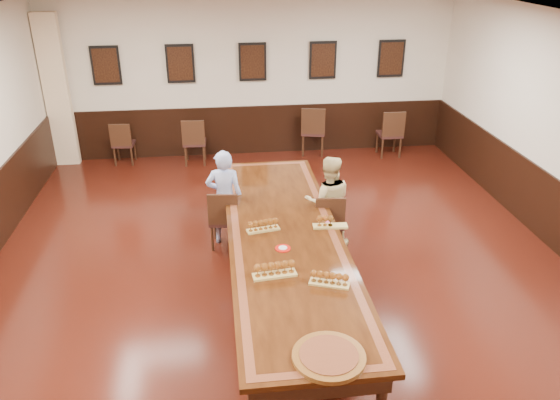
{
  "coord_description": "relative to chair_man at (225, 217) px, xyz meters",
  "views": [
    {
      "loc": [
        -0.78,
        -5.85,
        4.05
      ],
      "look_at": [
        0.0,
        0.5,
        1.0
      ],
      "focal_mm": 35.0,
      "sensor_mm": 36.0,
      "label": 1
    }
  ],
  "objects": [
    {
      "name": "floor",
      "position": [
        0.72,
        -1.16,
        -0.46
      ],
      "size": [
        8.0,
        10.0,
        0.02
      ],
      "primitive_type": "cube",
      "color": "black",
      "rests_on": "ground"
    },
    {
      "name": "ceiling",
      "position": [
        0.72,
        -1.16,
        2.76
      ],
      "size": [
        8.0,
        10.0,
        0.02
      ],
      "primitive_type": "cube",
      "color": "white",
      "rests_on": "floor"
    },
    {
      "name": "wall_back",
      "position": [
        0.72,
        3.85,
        1.15
      ],
      "size": [
        8.0,
        0.02,
        3.2
      ],
      "primitive_type": "cube",
      "color": "beige",
      "rests_on": "floor"
    },
    {
      "name": "chair_man",
      "position": [
        0.0,
        0.0,
        0.0
      ],
      "size": [
        0.47,
        0.51,
        0.9
      ],
      "primitive_type": null,
      "rotation": [
        0.0,
        0.0,
        3.02
      ],
      "color": "#321816",
      "rests_on": "floor"
    },
    {
      "name": "chair_woman",
      "position": [
        1.46,
        -0.27,
        -0.01
      ],
      "size": [
        0.45,
        0.48,
        0.88
      ],
      "primitive_type": null,
      "rotation": [
        0.0,
        0.0,
        3.05
      ],
      "color": "#321816",
      "rests_on": "floor"
    },
    {
      "name": "spare_chair_a",
      "position": [
        -1.9,
        3.53,
        -0.02
      ],
      "size": [
        0.43,
        0.47,
        0.86
      ],
      "primitive_type": null,
      "rotation": [
        0.0,
        0.0,
        3.08
      ],
      "color": "#321816",
      "rests_on": "floor"
    },
    {
      "name": "spare_chair_b",
      "position": [
        -0.5,
        3.36,
        0.02
      ],
      "size": [
        0.46,
        0.49,
        0.94
      ],
      "primitive_type": null,
      "rotation": [
        0.0,
        0.0,
        3.11
      ],
      "color": "#321816",
      "rests_on": "floor"
    },
    {
      "name": "spare_chair_c",
      "position": [
        1.94,
        3.61,
        0.06
      ],
      "size": [
        0.58,
        0.62,
        1.02
      ],
      "primitive_type": null,
      "rotation": [
        0.0,
        0.0,
        2.92
      ],
      "color": "#321816",
      "rests_on": "floor"
    },
    {
      "name": "spare_chair_d",
      "position": [
        3.47,
        3.32,
        0.04
      ],
      "size": [
        0.46,
        0.5,
        0.98
      ],
      "primitive_type": null,
      "rotation": [
        0.0,
        0.0,
        3.14
      ],
      "color": "#321816",
      "rests_on": "floor"
    },
    {
      "name": "person_man",
      "position": [
        0.01,
        0.1,
        0.27
      ],
      "size": [
        0.56,
        0.41,
        1.44
      ],
      "primitive_type": "imported",
      "rotation": [
        0.0,
        0.0,
        3.02
      ],
      "color": "#5372D1",
      "rests_on": "floor"
    },
    {
      "name": "person_woman",
      "position": [
        1.47,
        -0.17,
        0.24
      ],
      "size": [
        0.73,
        0.59,
        1.38
      ],
      "primitive_type": "imported",
      "rotation": [
        0.0,
        0.0,
        3.05
      ],
      "color": "beige",
      "rests_on": "floor"
    },
    {
      "name": "pink_phone",
      "position": [
        1.32,
        -0.87,
        0.31
      ],
      "size": [
        0.09,
        0.14,
        0.01
      ],
      "primitive_type": "cube",
      "rotation": [
        0.0,
        0.0,
        -0.13
      ],
      "color": "#ED4F8E",
      "rests_on": "conference_table"
    },
    {
      "name": "curtain",
      "position": [
        -3.03,
        3.66,
        1.0
      ],
      "size": [
        0.45,
        0.18,
        2.9
      ],
      "primitive_type": "cube",
      "color": "beige",
      "rests_on": "floor"
    },
    {
      "name": "wainscoting",
      "position": [
        0.72,
        -1.16,
        0.05
      ],
      "size": [
        8.0,
        10.0,
        1.0
      ],
      "color": "black",
      "rests_on": "floor"
    },
    {
      "name": "conference_table",
      "position": [
        0.72,
        -1.16,
        0.16
      ],
      "size": [
        1.4,
        5.0,
        0.76
      ],
      "color": "black",
      "rests_on": "floor"
    },
    {
      "name": "posters",
      "position": [
        0.72,
        3.77,
        1.45
      ],
      "size": [
        6.14,
        0.04,
        0.74
      ],
      "color": "black",
      "rests_on": "wall_back"
    },
    {
      "name": "flight_a",
      "position": [
        0.46,
        -1.01,
        0.37
      ],
      "size": [
        0.43,
        0.21,
        0.16
      ],
      "color": "#AD9148",
      "rests_on": "conference_table"
    },
    {
      "name": "flight_b",
      "position": [
        1.29,
        -1.02,
        0.38
      ],
      "size": [
        0.45,
        0.16,
        0.16
      ],
      "color": "#AD9148",
      "rests_on": "conference_table"
    },
    {
      "name": "flight_c",
      "position": [
        0.49,
        -2.05,
        0.38
      ],
      "size": [
        0.49,
        0.2,
        0.18
      ],
      "color": "#AD9148",
      "rests_on": "conference_table"
    },
    {
      "name": "flight_d",
      "position": [
        1.05,
        -2.29,
        0.37
      ],
      "size": [
        0.44,
        0.27,
        0.16
      ],
      "color": "#AD9148",
      "rests_on": "conference_table"
    },
    {
      "name": "red_plate_grp",
      "position": [
        0.65,
        -1.49,
        0.31
      ],
      "size": [
        0.19,
        0.19,
        0.02
      ],
      "color": "red",
      "rests_on": "conference_table"
    },
    {
      "name": "carved_platter",
      "position": [
        0.82,
        -3.39,
        0.32
      ],
      "size": [
        0.71,
        0.71,
        0.05
      ],
      "color": "#5F3513",
      "rests_on": "conference_table"
    }
  ]
}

